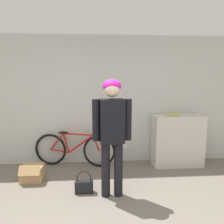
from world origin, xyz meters
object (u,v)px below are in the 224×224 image
Objects in this scene: banana at (173,114)px; cardboard_box at (33,173)px; bicycle at (75,149)px; person at (112,126)px; handbag at (84,186)px.

cardboard_box is (-2.65, -0.49, -0.92)m from banana.
cardboard_box is at bearing -129.24° from bicycle.
cardboard_box is at bearing 151.56° from person.
handbag is at bearing 162.01° from person.
cardboard_box is at bearing -169.61° from banana.
person is 1.07× the size of bicycle.
banana is 2.19m from handbag.
person is 4.52× the size of cardboard_box.
person is 1.75m from cardboard_box.
bicycle is 5.03× the size of banana.
bicycle reaches higher than cardboard_box.
banana is at bearing 34.85° from person.
person is at bearing -13.24° from handbag.
banana reaches higher than bicycle.
person is at bearing -23.69° from cardboard_box.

